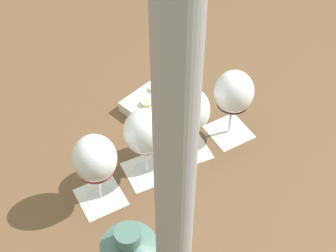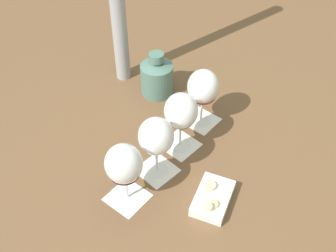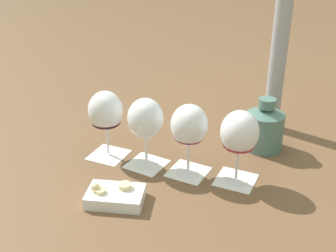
{
  "view_description": "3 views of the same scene",
  "coord_description": "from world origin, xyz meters",
  "px_view_note": "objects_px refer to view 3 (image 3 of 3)",
  "views": [
    {
      "loc": [
        -0.24,
        -0.77,
        0.99
      ],
      "look_at": [
        0.0,
        0.0,
        0.13
      ],
      "focal_mm": 55.0,
      "sensor_mm": 36.0,
      "label": 1
    },
    {
      "loc": [
        0.53,
        0.66,
        0.96
      ],
      "look_at": [
        0.0,
        0.0,
        0.13
      ],
      "focal_mm": 45.0,
      "sensor_mm": 36.0,
      "label": 2
    },
    {
      "loc": [
        -0.6,
        0.81,
        0.62
      ],
      "look_at": [
        0.0,
        0.0,
        0.13
      ],
      "focal_mm": 45.0,
      "sensor_mm": 36.0,
      "label": 3
    }
  ],
  "objects_px": {
    "wine_glass_0": "(239,135)",
    "wine_glass_3": "(106,113)",
    "wine_glass_2": "(146,121)",
    "snack_dish": "(115,196)",
    "wine_glass_1": "(189,128)",
    "ceramic_vase": "(265,127)"
  },
  "relations": [
    {
      "from": "wine_glass_0",
      "to": "snack_dish",
      "type": "xyz_separation_m",
      "value": [
        0.19,
        0.26,
        -0.12
      ]
    },
    {
      "from": "wine_glass_1",
      "to": "wine_glass_2",
      "type": "xyz_separation_m",
      "value": [
        0.12,
        0.04,
        -0.0
      ]
    },
    {
      "from": "wine_glass_3",
      "to": "wine_glass_1",
      "type": "bearing_deg",
      "value": -165.76
    },
    {
      "from": "wine_glass_2",
      "to": "snack_dish",
      "type": "height_order",
      "value": "wine_glass_2"
    },
    {
      "from": "wine_glass_0",
      "to": "wine_glass_3",
      "type": "relative_size",
      "value": 1.0
    },
    {
      "from": "wine_glass_1",
      "to": "snack_dish",
      "type": "xyz_separation_m",
      "value": [
        0.07,
        0.22,
        -0.12
      ]
    },
    {
      "from": "wine_glass_1",
      "to": "wine_glass_2",
      "type": "bearing_deg",
      "value": 16.75
    },
    {
      "from": "wine_glass_3",
      "to": "ceramic_vase",
      "type": "xyz_separation_m",
      "value": [
        -0.35,
        -0.31,
        -0.07
      ]
    },
    {
      "from": "ceramic_vase",
      "to": "wine_glass_3",
      "type": "bearing_deg",
      "value": 42.03
    },
    {
      "from": "wine_glass_0",
      "to": "wine_glass_1",
      "type": "distance_m",
      "value": 0.13
    },
    {
      "from": "wine_glass_2",
      "to": "ceramic_vase",
      "type": "bearing_deg",
      "value": -127.87
    },
    {
      "from": "wine_glass_0",
      "to": "wine_glass_2",
      "type": "height_order",
      "value": "same"
    },
    {
      "from": "wine_glass_1",
      "to": "ceramic_vase",
      "type": "distance_m",
      "value": 0.28
    },
    {
      "from": "ceramic_vase",
      "to": "snack_dish",
      "type": "xyz_separation_m",
      "value": [
        0.17,
        0.47,
        -0.05
      ]
    },
    {
      "from": "snack_dish",
      "to": "wine_glass_1",
      "type": "bearing_deg",
      "value": -107.35
    },
    {
      "from": "wine_glass_3",
      "to": "snack_dish",
      "type": "distance_m",
      "value": 0.26
    },
    {
      "from": "wine_glass_3",
      "to": "wine_glass_0",
      "type": "bearing_deg",
      "value": -164.23
    },
    {
      "from": "ceramic_vase",
      "to": "snack_dish",
      "type": "bearing_deg",
      "value": 69.79
    },
    {
      "from": "wine_glass_3",
      "to": "wine_glass_2",
      "type": "bearing_deg",
      "value": -168.22
    },
    {
      "from": "wine_glass_2",
      "to": "wine_glass_3",
      "type": "xyz_separation_m",
      "value": [
        0.12,
        0.03,
        0.0
      ]
    },
    {
      "from": "wine_glass_0",
      "to": "snack_dish",
      "type": "relative_size",
      "value": 1.2
    },
    {
      "from": "wine_glass_0",
      "to": "snack_dish",
      "type": "height_order",
      "value": "wine_glass_0"
    }
  ]
}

